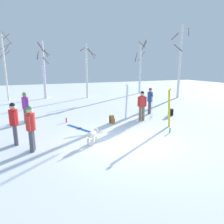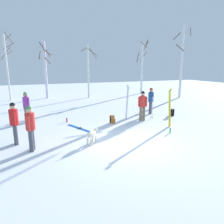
{
  "view_description": "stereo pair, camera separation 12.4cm",
  "coord_description": "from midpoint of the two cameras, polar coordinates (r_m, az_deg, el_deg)",
  "views": [
    {
      "loc": [
        -3.55,
        -6.94,
        3.09
      ],
      "look_at": [
        -0.15,
        1.55,
        1.0
      ],
      "focal_mm": 32.35,
      "sensor_mm": 36.0,
      "label": 1
    },
    {
      "loc": [
        -3.43,
        -6.99,
        3.09
      ],
      "look_at": [
        -0.15,
        1.55,
        1.0
      ],
      "focal_mm": 32.35,
      "sensor_mm": 36.0,
      "label": 2
    }
  ],
  "objects": [
    {
      "name": "water_bottle_0",
      "position": [
        11.63,
        -13.08,
        -2.28
      ],
      "size": [
        0.07,
        0.07,
        0.25
      ],
      "color": "red",
      "rests_on": "ground_plane"
    },
    {
      "name": "ski_poles_0",
      "position": [
        12.3,
        10.84,
        1.71
      ],
      "size": [
        0.07,
        0.23,
        1.42
      ],
      "color": "#B2B2BC",
      "rests_on": "ground_plane"
    },
    {
      "name": "birch_tree_2",
      "position": [
        20.68,
        -28.13,
        11.43
      ],
      "size": [
        1.29,
        1.5,
        5.9
      ],
      "color": "silver",
      "rests_on": "ground_plane"
    },
    {
      "name": "ski_pair_lying_0",
      "position": [
        10.39,
        -9.64,
        -4.57
      ],
      "size": [
        0.97,
        1.79,
        0.05
      ],
      "color": "blue",
      "rests_on": "ground_plane"
    },
    {
      "name": "person_0",
      "position": [
        7.9,
        -22.39,
        -3.62
      ],
      "size": [
        0.34,
        0.51,
        1.72
      ],
      "color": "#4C4C56",
      "rests_on": "ground_plane"
    },
    {
      "name": "water_bottle_1",
      "position": [
        9.97,
        15.71,
        -4.99
      ],
      "size": [
        0.07,
        0.07,
        0.25
      ],
      "color": "green",
      "rests_on": "ground_plane"
    },
    {
      "name": "backpack_1",
      "position": [
        11.13,
        -0.33,
        -2.11
      ],
      "size": [
        0.31,
        0.28,
        0.44
      ],
      "color": "#99591E",
      "rests_on": "ground_plane"
    },
    {
      "name": "dog",
      "position": [
        8.25,
        -5.94,
        -6.33
      ],
      "size": [
        0.68,
        0.66,
        0.57
      ],
      "color": "beige",
      "rests_on": "ground_plane"
    },
    {
      "name": "birch_tree_5",
      "position": [
        23.63,
        7.84,
        12.62
      ],
      "size": [
        1.3,
        1.25,
        5.91
      ],
      "color": "silver",
      "rests_on": "ground_plane"
    },
    {
      "name": "person_1",
      "position": [
        11.65,
        8.17,
        2.3
      ],
      "size": [
        0.5,
        0.34,
        1.72
      ],
      "color": "#72604C",
      "rests_on": "ground_plane"
    },
    {
      "name": "ski_pair_planted_0",
      "position": [
        11.98,
        3.82,
        2.85
      ],
      "size": [
        0.1,
        0.25,
        2.04
      ],
      "color": "white",
      "rests_on": "ground_plane"
    },
    {
      "name": "person_2",
      "position": [
        8.83,
        -26.33,
        -2.32
      ],
      "size": [
        0.34,
        0.52,
        1.72
      ],
      "color": "#4C4C56",
      "rests_on": "ground_plane"
    },
    {
      "name": "ski_pair_planted_1",
      "position": [
        10.85,
        15.54,
        1.21
      ],
      "size": [
        0.06,
        0.28,
        1.98
      ],
      "color": "yellow",
      "rests_on": "ground_plane"
    },
    {
      "name": "person_4",
      "position": [
        13.42,
        10.42,
        3.61
      ],
      "size": [
        0.43,
        0.36,
        1.72
      ],
      "color": "#4C4C56",
      "rests_on": "ground_plane"
    },
    {
      "name": "backpack_0",
      "position": [
        13.34,
        16.03,
        -0.09
      ],
      "size": [
        0.32,
        0.34,
        0.44
      ],
      "color": "black",
      "rests_on": "ground_plane"
    },
    {
      "name": "person_3",
      "position": [
        12.06,
        -23.55,
        1.71
      ],
      "size": [
        0.36,
        0.43,
        1.72
      ],
      "color": "#72604C",
      "rests_on": "ground_plane"
    },
    {
      "name": "ground_plane",
      "position": [
        8.38,
        4.5,
        -8.81
      ],
      "size": [
        60.0,
        60.0,
        0.0
      ],
      "primitive_type": "plane",
      "color": "white"
    },
    {
      "name": "birch_tree_4",
      "position": [
        20.26,
        -7.29,
        11.73
      ],
      "size": [
        1.46,
        1.47,
        5.13
      ],
      "color": "silver",
      "rests_on": "ground_plane"
    },
    {
      "name": "birch_tree_6",
      "position": [
        21.19,
        18.49,
        13.57
      ],
      "size": [
        1.8,
        1.81,
        6.88
      ],
      "color": "silver",
      "rests_on": "ground_plane"
    },
    {
      "name": "birch_tree_3",
      "position": [
        20.64,
        -18.92,
        11.47
      ],
      "size": [
        1.22,
        1.21,
        5.35
      ],
      "color": "silver",
      "rests_on": "ground_plane"
    }
  ]
}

